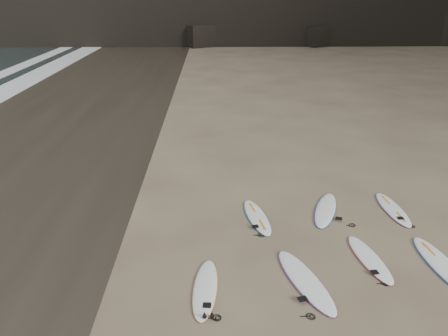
# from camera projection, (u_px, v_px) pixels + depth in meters

# --- Properties ---
(ground) EXTENTS (240.00, 240.00, 0.00)m
(ground) POSITION_uv_depth(u_px,v_px,m) (387.00, 264.00, 11.19)
(ground) COLOR #897559
(ground) RESTS_ON ground
(wet_sand) EXTENTS (12.00, 200.00, 0.01)m
(wet_sand) POSITION_uv_depth(u_px,v_px,m) (27.00, 141.00, 20.08)
(wet_sand) COLOR #383026
(wet_sand) RESTS_ON ground
(surfboard_0) EXTENTS (0.71, 2.31, 0.08)m
(surfboard_0) POSITION_uv_depth(u_px,v_px,m) (205.00, 288.00, 10.22)
(surfboard_0) COLOR white
(surfboard_0) RESTS_ON ground
(surfboard_1) EXTENTS (1.37, 2.74, 0.10)m
(surfboard_1) POSITION_uv_depth(u_px,v_px,m) (305.00, 280.00, 10.48)
(surfboard_1) COLOR white
(surfboard_1) RESTS_ON ground
(surfboard_2) EXTENTS (0.86, 2.31, 0.08)m
(surfboard_2) POSITION_uv_depth(u_px,v_px,m) (369.00, 258.00, 11.33)
(surfboard_2) COLOR white
(surfboard_2) RESTS_ON ground
(surfboard_3) EXTENTS (0.79, 2.63, 0.09)m
(surfboard_3) POSITION_uv_depth(u_px,v_px,m) (441.00, 264.00, 11.10)
(surfboard_3) COLOR white
(surfboard_3) RESTS_ON ground
(surfboard_5) EXTENTS (0.96, 2.37, 0.08)m
(surfboard_5) POSITION_uv_depth(u_px,v_px,m) (257.00, 217.00, 13.40)
(surfboard_5) COLOR white
(surfboard_5) RESTS_ON ground
(surfboard_6) EXTENTS (1.42, 2.51, 0.09)m
(surfboard_6) POSITION_uv_depth(u_px,v_px,m) (326.00, 210.00, 13.83)
(surfboard_6) COLOR white
(surfboard_6) RESTS_ON ground
(surfboard_7) EXTENTS (0.64, 2.37, 0.08)m
(surfboard_7) POSITION_uv_depth(u_px,v_px,m) (393.00, 209.00, 13.87)
(surfboard_7) COLOR white
(surfboard_7) RESTS_ON ground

